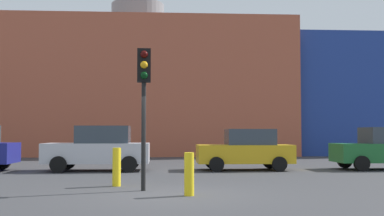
# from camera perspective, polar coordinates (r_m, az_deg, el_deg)

# --- Properties ---
(ground_plane) EXTENTS (200.00, 200.00, 0.00)m
(ground_plane) POSITION_cam_1_polar(r_m,az_deg,el_deg) (12.01, -2.77, -10.29)
(ground_plane) COLOR #38383A
(building_backdrop) EXTENTS (40.41, 11.22, 11.34)m
(building_backdrop) POSITION_cam_1_polar(r_m,az_deg,el_deg) (36.40, -6.55, 1.75)
(building_backdrop) COLOR #B2563D
(building_backdrop) RESTS_ON ground_plane
(parked_car_1) EXTENTS (4.20, 2.06, 1.82)m
(parked_car_1) POSITION_cam_1_polar(r_m,az_deg,el_deg) (19.82, -11.05, -4.75)
(parked_car_1) COLOR silver
(parked_car_1) RESTS_ON ground_plane
(parked_car_2) EXTENTS (3.91, 1.92, 1.69)m
(parked_car_2) POSITION_cam_1_polar(r_m,az_deg,el_deg) (19.94, 6.44, -4.96)
(parked_car_2) COLOR gold
(parked_car_2) RESTS_ON ground_plane
(traffic_light_island) EXTENTS (0.37, 0.37, 3.78)m
(traffic_light_island) POSITION_cam_1_polar(r_m,az_deg,el_deg) (12.81, -5.77, 2.65)
(traffic_light_island) COLOR black
(traffic_light_island) RESTS_ON ground_plane
(bollard_yellow_0) EXTENTS (0.24, 0.24, 1.05)m
(bollard_yellow_0) POSITION_cam_1_polar(r_m,az_deg,el_deg) (11.73, -0.35, -7.89)
(bollard_yellow_0) COLOR yellow
(bollard_yellow_0) RESTS_ON ground_plane
(bollard_yellow_1) EXTENTS (0.24, 0.24, 1.10)m
(bollard_yellow_1) POSITION_cam_1_polar(r_m,az_deg,el_deg) (13.99, -8.99, -6.96)
(bollard_yellow_1) COLOR yellow
(bollard_yellow_1) RESTS_ON ground_plane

